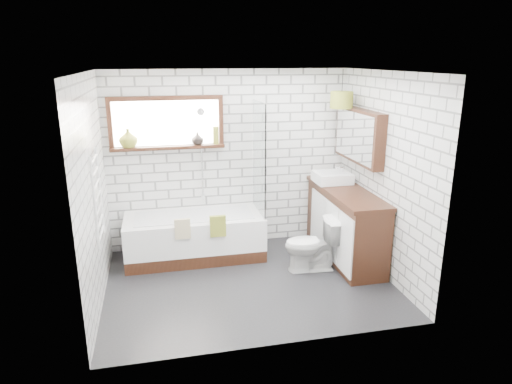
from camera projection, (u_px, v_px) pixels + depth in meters
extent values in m
cube|color=black|center=(249.00, 282.00, 5.59)|extent=(3.40, 2.60, 0.01)
cube|color=white|center=(248.00, 71.00, 4.88)|extent=(3.40, 2.60, 0.01)
cube|color=white|center=(230.00, 160.00, 6.46)|extent=(3.40, 0.01, 2.50)
cube|color=white|center=(278.00, 223.00, 4.02)|extent=(3.40, 0.01, 2.50)
cube|color=white|center=(93.00, 193.00, 4.88)|extent=(0.01, 2.60, 2.50)
cube|color=white|center=(384.00, 176.00, 5.59)|extent=(0.01, 2.60, 2.50)
cube|color=black|center=(167.00, 123.00, 6.08)|extent=(1.52, 0.16, 0.68)
cube|color=white|center=(97.00, 197.00, 4.91)|extent=(0.06, 0.52, 1.00)
cube|color=black|center=(359.00, 136.00, 6.02)|extent=(0.16, 1.20, 0.70)
cylinder|color=silver|center=(202.00, 155.00, 6.30)|extent=(0.02, 0.02, 1.30)
cube|color=white|center=(195.00, 236.00, 6.23)|extent=(1.84, 0.81, 0.60)
cube|color=white|center=(259.00, 158.00, 6.11)|extent=(0.02, 0.72, 1.50)
cube|color=olive|center=(218.00, 226.00, 5.82)|extent=(0.20, 0.06, 0.28)
cube|color=#C1B586|center=(183.00, 229.00, 5.73)|extent=(0.20, 0.05, 0.26)
cube|color=black|center=(345.00, 224.00, 6.17)|extent=(0.54, 1.69, 0.97)
cube|color=white|center=(332.00, 177.00, 6.36)|extent=(0.48, 0.42, 0.14)
cylinder|color=silver|center=(343.00, 173.00, 6.38)|extent=(0.03, 0.03, 0.16)
imported|color=white|center=(311.00, 245.00, 5.83)|extent=(0.44, 0.71, 0.69)
imported|color=olive|center=(128.00, 140.00, 6.00)|extent=(0.31, 0.31, 0.25)
imported|color=black|center=(198.00, 140.00, 6.20)|extent=(0.20, 0.20, 0.17)
cylinder|color=olive|center=(216.00, 137.00, 6.25)|extent=(0.09, 0.09, 0.24)
cylinder|color=olive|center=(342.00, 100.00, 6.08)|extent=(0.30, 0.30, 0.22)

